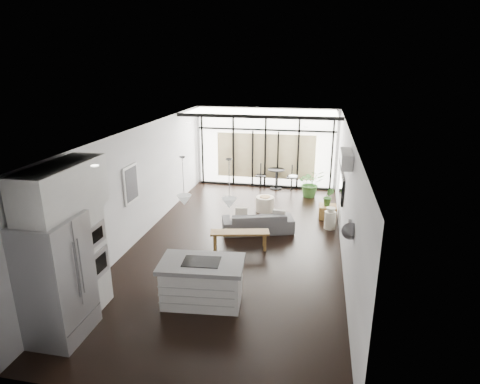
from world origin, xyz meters
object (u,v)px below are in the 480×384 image
at_px(milk_can, 330,218).
at_px(console_bench, 240,240).
at_px(sofa, 258,219).
at_px(pouf, 265,204).
at_px(island, 202,282).
at_px(tv, 342,188).
at_px(fridge, 57,279).

bearing_deg(milk_can, console_bench, -141.79).
height_order(sofa, pouf, sofa).
bearing_deg(console_bench, pouf, 72.32).
height_order(island, tv, tv).
bearing_deg(sofa, island, 64.18).
xyz_separation_m(island, milk_can, (2.39, 4.02, -0.12)).
relative_size(island, pouf, 2.77).
height_order(console_bench, milk_can, milk_can).
relative_size(console_bench, pouf, 2.53).
relative_size(console_bench, tv, 1.27).
relative_size(island, milk_can, 2.56).
height_order(fridge, pouf, fridge).
bearing_deg(pouf, sofa, -89.19).
relative_size(island, console_bench, 1.09).
distance_m(pouf, tv, 2.75).
bearing_deg(console_bench, fridge, -133.66).
xyz_separation_m(island, fridge, (-1.98, -1.35, 0.61)).
relative_size(sofa, milk_can, 3.10).
xyz_separation_m(console_bench, milk_can, (2.14, 1.69, 0.07)).
distance_m(island, console_bench, 2.36).
bearing_deg(island, milk_can, 53.96).
relative_size(fridge, pouf, 3.70).
bearing_deg(milk_can, sofa, -163.10).
height_order(fridge, console_bench, fridge).
height_order(island, milk_can, island).
bearing_deg(fridge, milk_can, 50.88).
distance_m(island, milk_can, 4.68).
height_order(milk_can, tv, tv).
bearing_deg(console_bench, island, -108.54).
bearing_deg(pouf, island, -95.56).
bearing_deg(island, sofa, 76.28).
bearing_deg(tv, sofa, -175.83).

